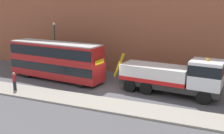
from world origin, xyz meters
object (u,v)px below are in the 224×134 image
object	(u,v)px
double_decker_bus	(56,59)
street_lamp	(55,42)
pedestrian_onlooker	(14,81)
recovery_tow_truck	(174,76)

from	to	relation	value
double_decker_bus	street_lamp	size ratio (longest dim) A/B	1.92
pedestrian_onlooker	double_decker_bus	bearing A→B (deg)	43.64
double_decker_bus	street_lamp	distance (m)	4.82
double_decker_bus	pedestrian_onlooker	bearing A→B (deg)	-98.09
recovery_tow_truck	street_lamp	xyz separation A→B (m)	(-15.24, 3.85, 1.71)
double_decker_bus	pedestrian_onlooker	world-z (taller)	double_decker_bus
double_decker_bus	recovery_tow_truck	bearing A→B (deg)	5.61
double_decker_bus	pedestrian_onlooker	distance (m)	5.23
recovery_tow_truck	double_decker_bus	size ratio (longest dim) A/B	0.91
recovery_tow_truck	street_lamp	bearing A→B (deg)	171.65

